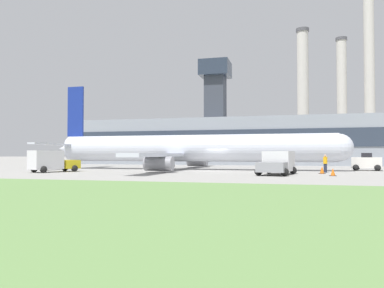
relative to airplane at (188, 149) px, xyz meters
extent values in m
plane|color=#999691|center=(3.86, -2.27, -2.53)|extent=(400.00, 400.00, 0.00)
cube|color=#8C939E|center=(3.86, 25.47, 1.55)|extent=(61.77, 13.91, 8.15)
cube|color=#2D3847|center=(3.86, 18.46, 1.95)|extent=(60.53, 0.16, 2.93)
cube|color=#383D47|center=(-1.69, 25.47, 5.69)|extent=(3.65, 3.65, 16.43)
cube|color=#283342|center=(-1.69, 25.47, 15.36)|extent=(5.48, 5.48, 2.92)
cylinder|color=beige|center=(15.08, 55.73, 14.07)|extent=(2.83, 2.83, 33.20)
cylinder|color=#4C4C51|center=(15.08, 55.73, 31.10)|extent=(3.25, 3.25, 0.85)
cylinder|color=beige|center=(24.51, 56.93, 12.77)|extent=(2.41, 2.41, 30.60)
cylinder|color=#4C4C51|center=(24.51, 56.93, 28.44)|extent=(2.78, 2.78, 0.72)
cylinder|color=beige|center=(31.07, 57.59, 18.31)|extent=(2.51, 2.51, 41.67)
cylinder|color=silver|center=(0.52, 0.00, 0.05)|extent=(33.06, 3.20, 3.20)
sphere|color=silver|center=(17.05, 0.00, 0.05)|extent=(3.04, 3.04, 3.04)
cone|color=silver|center=(-16.01, 0.00, 0.05)|extent=(3.52, 3.04, 3.04)
cube|color=navy|center=(-15.34, 0.00, 4.92)|extent=(2.24, 0.24, 6.54)
cube|color=silver|center=(-15.45, -4.26, 0.53)|extent=(0.94, 8.52, 0.20)
cube|color=silver|center=(-15.45, 4.26, 0.53)|extent=(0.94, 8.52, 0.20)
cube|color=silver|center=(-1.13, -7.74, -0.75)|extent=(2.09, 14.21, 0.36)
cube|color=silver|center=(-1.13, 7.74, -0.75)|extent=(2.09, 14.21, 0.36)
cylinder|color=gray|center=(-0.83, -7.99, -1.62)|extent=(2.86, 1.45, 1.45)
cylinder|color=gray|center=(-0.83, 7.99, -1.62)|extent=(2.86, 1.45, 1.45)
cylinder|color=#59595B|center=(11.27, 0.00, -1.43)|extent=(0.20, 0.20, 1.37)
sphere|color=black|center=(11.27, 0.00, -2.11)|extent=(0.83, 0.83, 0.83)
cylinder|color=#59595B|center=(-2.79, -2.20, -1.43)|extent=(0.20, 0.20, 1.37)
sphere|color=black|center=(-2.79, -2.20, -2.11)|extent=(0.83, 0.83, 0.83)
cylinder|color=#59595B|center=(-2.79, 2.20, -1.43)|extent=(0.20, 0.20, 1.37)
sphere|color=black|center=(-2.79, 2.20, -2.11)|extent=(0.83, 0.83, 0.83)
cube|color=white|center=(20.32, 2.73, -1.62)|extent=(3.46, 2.53, 1.18)
cube|color=black|center=(20.32, 2.73, -0.78)|extent=(1.35, 1.54, 0.50)
sphere|color=black|center=(21.19, 1.61, -2.18)|extent=(0.70, 0.70, 0.70)
sphere|color=black|center=(21.58, 3.39, -2.18)|extent=(0.70, 0.70, 0.70)
sphere|color=black|center=(19.06, 2.07, -2.18)|extent=(0.70, 0.70, 0.70)
sphere|color=black|center=(19.44, 3.85, -2.18)|extent=(0.70, 0.70, 0.70)
cube|color=gray|center=(10.38, -10.67, -1.78)|extent=(2.68, 2.30, 0.86)
cube|color=silver|center=(10.90, -7.87, -1.30)|extent=(2.93, 3.63, 1.81)
sphere|color=black|center=(9.25, -10.60, -2.18)|extent=(0.70, 0.70, 0.70)
sphere|color=black|center=(11.47, -11.01, -2.18)|extent=(0.70, 0.70, 0.70)
sphere|color=black|center=(9.94, -6.87, -2.18)|extent=(0.70, 0.70, 0.70)
sphere|color=black|center=(12.16, -7.28, -2.18)|extent=(0.70, 0.70, 0.70)
cube|color=yellow|center=(-11.16, -7.89, -1.76)|extent=(2.43, 2.37, 0.91)
cube|color=silver|center=(-12.23, -10.32, -1.26)|extent=(2.93, 3.53, 1.91)
sphere|color=black|center=(-10.30, -8.13, -2.18)|extent=(0.70, 0.70, 0.70)
sphere|color=black|center=(-11.93, -7.42, -2.18)|extent=(0.70, 0.70, 0.70)
sphere|color=black|center=(-11.72, -11.37, -2.18)|extent=(0.70, 0.70, 0.70)
sphere|color=black|center=(-13.35, -10.66, -2.18)|extent=(0.70, 0.70, 0.70)
cylinder|color=#23283D|center=(15.32, -3.60, -2.08)|extent=(0.46, 0.46, 0.89)
cylinder|color=#F2A514|center=(15.32, -3.60, -1.29)|extent=(0.57, 0.57, 0.70)
sphere|color=tan|center=(15.32, -3.60, -0.82)|extent=(0.24, 0.24, 0.24)
cube|color=black|center=(15.45, -9.35, -2.51)|extent=(0.58, 0.58, 0.03)
cone|color=orange|center=(15.45, -9.35, -2.19)|extent=(0.41, 0.41, 0.67)
cube|color=black|center=(14.84, -5.83, -2.51)|extent=(0.61, 0.61, 0.03)
cone|color=orange|center=(14.84, -5.83, -2.16)|extent=(0.43, 0.43, 0.73)
camera|label=1|loc=(11.98, -43.40, -0.66)|focal=35.00mm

